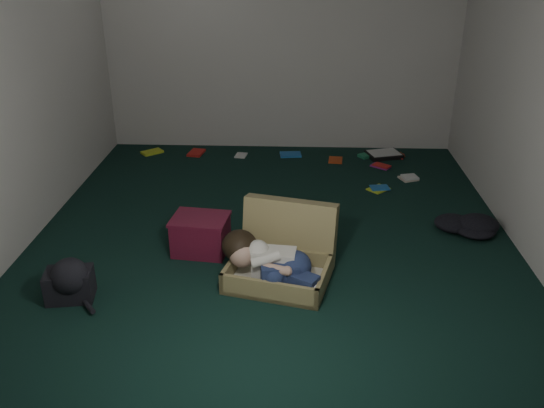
{
  "coord_description": "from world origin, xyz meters",
  "views": [
    {
      "loc": [
        0.18,
        -4.34,
        2.31
      ],
      "look_at": [
        0.0,
        -0.15,
        0.35
      ],
      "focal_mm": 38.0,
      "sensor_mm": 36.0,
      "label": 1
    }
  ],
  "objects": [
    {
      "name": "wall_right",
      "position": [
        2.0,
        0.0,
        1.3
      ],
      "size": [
        0.0,
        4.5,
        4.5
      ],
      "primitive_type": "plane",
      "rotation": [
        1.57,
        0.0,
        -1.57
      ],
      "color": "silver",
      "rests_on": "ground"
    },
    {
      "name": "paper_tray",
      "position": [
        1.2,
        1.95,
        0.03
      ],
      "size": [
        0.44,
        0.38,
        0.05
      ],
      "rotation": [
        0.0,
        0.0,
        0.29
      ],
      "color": "black",
      "rests_on": "floor"
    },
    {
      "name": "clothing_pile",
      "position": [
        1.7,
        0.17,
        0.07
      ],
      "size": [
        0.52,
        0.46,
        0.14
      ],
      "primitive_type": null,
      "rotation": [
        0.0,
        0.0,
        -0.29
      ],
      "color": "black",
      "rests_on": "floor"
    },
    {
      "name": "person",
      "position": [
        0.01,
        -0.8,
        0.2
      ],
      "size": [
        0.73,
        0.5,
        0.33
      ],
      "rotation": [
        0.0,
        0.0,
        -0.24
      ],
      "color": "silver",
      "rests_on": "suitcase"
    },
    {
      "name": "book_scatter",
      "position": [
        0.37,
        1.73,
        0.01
      ],
      "size": [
        3.06,
        1.19,
        0.02
      ],
      "color": "#D4EC29",
      "rests_on": "floor"
    },
    {
      "name": "backpack",
      "position": [
        -1.37,
        -1.02,
        0.12
      ],
      "size": [
        0.44,
        0.37,
        0.24
      ],
      "primitive_type": null,
      "rotation": [
        0.0,
        0.0,
        0.16
      ],
      "color": "black",
      "rests_on": "floor"
    },
    {
      "name": "wall_left",
      "position": [
        -2.0,
        0.0,
        1.3
      ],
      "size": [
        0.0,
        4.5,
        4.5
      ],
      "primitive_type": "plane",
      "rotation": [
        1.57,
        0.0,
        1.57
      ],
      "color": "silver",
      "rests_on": "ground"
    },
    {
      "name": "wall_front",
      "position": [
        0.0,
        -2.25,
        1.3
      ],
      "size": [
        4.5,
        0.0,
        4.5
      ],
      "primitive_type": "plane",
      "rotation": [
        -1.57,
        0.0,
        0.0
      ],
      "color": "silver",
      "rests_on": "ground"
    },
    {
      "name": "maroon_bin",
      "position": [
        -0.56,
        -0.32,
        0.15
      ],
      "size": [
        0.48,
        0.39,
        0.3
      ],
      "rotation": [
        0.0,
        0.0,
        -0.12
      ],
      "color": "maroon",
      "rests_on": "floor"
    },
    {
      "name": "floor",
      "position": [
        0.0,
        0.0,
        0.0
      ],
      "size": [
        4.5,
        4.5,
        0.0
      ],
      "primitive_type": "plane",
      "color": "black",
      "rests_on": "ground"
    },
    {
      "name": "wall_back",
      "position": [
        0.0,
        2.25,
        1.3
      ],
      "size": [
        4.5,
        0.0,
        4.5
      ],
      "primitive_type": "plane",
      "rotation": [
        1.57,
        0.0,
        0.0
      ],
      "color": "silver",
      "rests_on": "ground"
    },
    {
      "name": "suitcase",
      "position": [
        0.1,
        -0.64,
        0.16
      ],
      "size": [
        0.86,
        0.85,
        0.53
      ],
      "rotation": [
        0.0,
        0.0,
        -0.24
      ],
      "color": "#9C8D56",
      "rests_on": "floor"
    }
  ]
}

